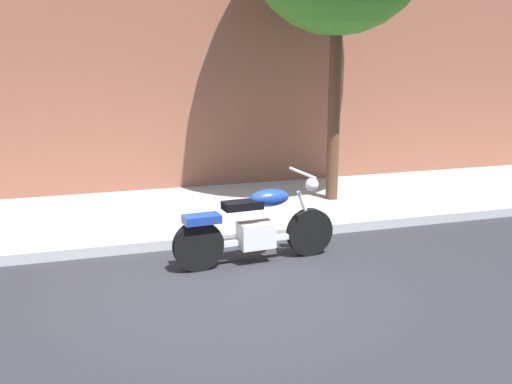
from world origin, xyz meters
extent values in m
plane|color=#28282D|center=(0.00, 0.00, 0.00)|extent=(60.00, 60.00, 0.00)
cube|color=#AFAFAF|center=(0.00, 3.00, 0.07)|extent=(21.30, 3.10, 0.14)
cylinder|color=black|center=(1.30, 0.71, 0.31)|extent=(0.63, 0.16, 0.62)
cylinder|color=black|center=(-0.20, 0.59, 0.31)|extent=(0.63, 0.16, 0.62)
cube|color=silver|center=(0.55, 0.65, 0.36)|extent=(0.46, 0.31, 0.32)
cube|color=silver|center=(0.55, 0.65, 0.29)|extent=(1.35, 0.19, 0.06)
ellipsoid|color=navy|center=(0.73, 0.66, 0.82)|extent=(0.54, 0.30, 0.22)
cube|color=black|center=(0.37, 0.64, 0.76)|extent=(0.50, 0.28, 0.10)
cube|color=navy|center=(-0.15, 0.60, 0.64)|extent=(0.46, 0.27, 0.10)
cylinder|color=silver|center=(1.24, 0.70, 0.59)|extent=(0.27, 0.07, 0.58)
cylinder|color=silver|center=(1.18, 0.70, 1.10)|extent=(0.09, 0.70, 0.04)
sphere|color=silver|center=(1.32, 0.71, 0.94)|extent=(0.17, 0.17, 0.17)
cylinder|color=silver|center=(0.29, 0.79, 0.26)|extent=(0.80, 0.15, 0.09)
cylinder|color=#553423|center=(2.63, 2.92, 1.76)|extent=(0.20, 0.20, 3.51)
camera|label=1|loc=(-1.60, -6.11, 2.58)|focal=41.73mm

